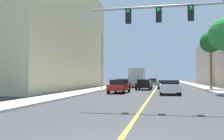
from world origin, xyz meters
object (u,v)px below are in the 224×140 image
at_px(car_blue, 122,84).
at_px(traffic_signal_mast, 205,23).
at_px(car_red, 119,86).
at_px(car_white, 170,87).
at_px(palm_far, 211,43).
at_px(car_black, 144,84).
at_px(car_gray, 165,84).
at_px(delivery_truck, 137,77).
at_px(street_lamp, 102,57).
at_px(car_green, 153,81).

bearing_deg(car_blue, traffic_signal_mast, 112.11).
xyz_separation_m(car_red, car_white, (5.33, -1.21, -0.01)).
bearing_deg(palm_far, car_black, -172.02).
relative_size(car_gray, car_white, 0.94).
bearing_deg(car_blue, palm_far, 177.19).
bearing_deg(delivery_truck, car_gray, -49.25).
relative_size(car_red, delivery_truck, 0.58).
xyz_separation_m(car_gray, delivery_truck, (-4.67, 5.05, 1.00)).
height_order(car_blue, car_gray, car_blue).
relative_size(street_lamp, delivery_truck, 0.99).
distance_m(street_lamp, car_red, 7.19).
bearing_deg(car_white, palm_far, 59.10).
height_order(car_red, car_green, same).
bearing_deg(delivery_truck, street_lamp, -109.41).
distance_m(car_blue, car_gray, 6.47).
bearing_deg(car_red, car_white, -10.78).
bearing_deg(palm_far, car_green, 110.11).
bearing_deg(car_black, car_gray, 57.10).
relative_size(car_white, car_green, 0.94).
relative_size(street_lamp, car_black, 1.79).
bearing_deg(delivery_truck, car_black, -80.13).
distance_m(car_black, car_white, 9.33).
distance_m(car_gray, car_white, 12.69).
bearing_deg(street_lamp, car_gray, 37.07).
bearing_deg(car_black, car_white, -67.40).
xyz_separation_m(car_red, car_green, (2.21, 32.87, -0.00)).
bearing_deg(car_green, car_gray, -84.94).
height_order(street_lamp, car_white, street_lamp).
xyz_separation_m(palm_far, car_blue, (-12.37, 0.99, -5.64)).
relative_size(traffic_signal_mast, car_green, 2.22).
xyz_separation_m(car_blue, car_green, (3.55, 23.09, -0.02)).
height_order(car_gray, car_red, car_red).
distance_m(traffic_signal_mast, car_gray, 24.47).
height_order(street_lamp, car_blue, street_lamp).
bearing_deg(car_green, palm_far, -72.00).
bearing_deg(traffic_signal_mast, delivery_truck, 103.00).
bearing_deg(palm_far, traffic_signal_mast, -100.77).
distance_m(car_blue, car_green, 23.36).
relative_size(car_blue, car_black, 0.94).
xyz_separation_m(car_black, car_green, (0.09, 25.32, 0.03)).
bearing_deg(car_red, car_black, 76.32).
bearing_deg(street_lamp, car_green, 78.73).
bearing_deg(car_blue, street_lamp, 68.41).
height_order(traffic_signal_mast, car_green, traffic_signal_mast).
bearing_deg(traffic_signal_mast, palm_far, 79.23).
height_order(car_red, car_black, car_red).
distance_m(palm_far, car_gray, 8.80).
relative_size(traffic_signal_mast, car_red, 2.19).
bearing_deg(car_green, traffic_signal_mast, -86.15).
bearing_deg(car_black, street_lamp, -154.80).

